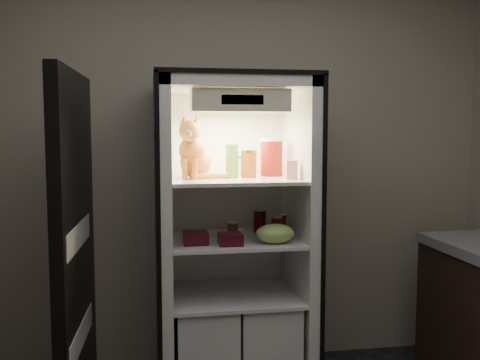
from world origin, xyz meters
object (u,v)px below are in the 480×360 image
Objects in this scene: mayo_tub at (245,166)px; berry_box_left at (196,238)px; soda_can_b at (281,224)px; soda_can_c at (277,227)px; grape_bag at (275,234)px; salsa_jar at (249,164)px; cream_carton at (291,170)px; condiment_jar at (233,229)px; berry_box_right at (230,239)px; refrigerator at (232,260)px; soda_can_a at (260,221)px; parmesan_shaker at (232,161)px; pepper_jar at (271,157)px; tabby_cat at (194,155)px.

mayo_tub is 0.55m from berry_box_left.
soda_can_b is 0.09m from soda_can_c.
mayo_tub is at bearing 111.92° from grape_bag.
cream_carton is (0.22, -0.13, -0.03)m from salsa_jar.
cream_carton is (0.22, -0.23, -0.01)m from mayo_tub.
salsa_jar is 1.84× the size of condiment_jar.
cream_carton reaches higher than condiment_jar.
mayo_tub is 0.50m from berry_box_right.
refrigerator reaches higher than grape_bag.
soda_can_a reaches higher than condiment_jar.
refrigerator reaches higher than parmesan_shaker.
soda_can_c is at bearing 29.23° from berry_box_right.
berry_box_left is (-0.42, -0.29, -0.04)m from soda_can_a.
soda_can_b is at bearing 61.46° from soda_can_c.
grape_bag is (0.02, -0.34, -0.01)m from soda_can_a.
pepper_jar is 0.42m from soda_can_c.
berry_box_right is (-0.05, -0.25, 0.18)m from refrigerator.
salsa_jar is 0.43m from soda_can_b.
cream_carton is 0.49× the size of grape_bag.
cream_carton is 0.89× the size of soda_can_c.
parmesan_shaker is 0.47m from soda_can_c.
condiment_jar is (-0.09, -0.05, -0.37)m from mayo_tub.
refrigerator is 0.36m from soda_can_b.
refrigerator is 0.36m from berry_box_left.
berry_box_right is at bearing -115.09° from mayo_tub.
soda_can_b is 0.91× the size of berry_box_left.
pepper_jar is 1.05× the size of grape_bag.
berry_box_left is (-0.23, -0.20, 0.18)m from refrigerator.
salsa_jar is (0.00, -0.10, 0.02)m from mayo_tub.
berry_box_right is at bearing -101.33° from parmesan_shaker.
condiment_jar is 0.66× the size of berry_box_left.
tabby_cat is 2.24× the size of salsa_jar.
soda_can_a is at bearing 27.39° from condiment_jar.
grape_bag is at bearing -6.66° from berry_box_left.
cream_carton is at bearing -74.42° from pepper_jar.
mayo_tub is 1.40× the size of condiment_jar.
parmesan_shaker is at bearing 158.15° from cream_carton.
grape_bag reaches higher than berry_box_left.
soda_can_c is at bearing -68.34° from soda_can_a.
grape_bag is at bearing -86.96° from soda_can_a.
tabby_cat reaches higher than salsa_jar.
soda_can_b is 0.30m from condiment_jar.
parmesan_shaker reaches higher than berry_box_right.
parmesan_shaker is at bearing 31.91° from berry_box_left.
parmesan_shaker is at bearing 138.26° from grape_bag.
condiment_jar is (-0.30, -0.01, -0.02)m from soda_can_b.
condiment_jar is at bearing 25.03° from tabby_cat.
soda_can_c is (0.07, -0.17, -0.01)m from soda_can_a.
soda_can_b is (0.30, -0.00, 0.21)m from refrigerator.
grape_bag is (-0.04, -0.28, -0.41)m from pepper_jar.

